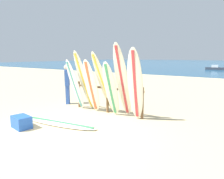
{
  "coord_description": "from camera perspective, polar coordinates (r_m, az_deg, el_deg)",
  "views": [
    {
      "loc": [
        3.95,
        -3.26,
        2.09
      ],
      "look_at": [
        -0.3,
        3.09,
        0.82
      ],
      "focal_mm": 32.79,
      "sensor_mm": 36.0,
      "label": 1
    }
  ],
  "objects": [
    {
      "name": "ground_plane",
      "position": [
        5.53,
        -15.79,
        -13.16
      ],
      "size": [
        120.0,
        120.0,
        0.0
      ],
      "primitive_type": "plane",
      "color": "#D3BC8C"
    },
    {
      "name": "surfboard_rack",
      "position": [
        7.53,
        -1.27,
        -1.29
      ],
      "size": [
        2.93,
        0.09,
        1.07
      ],
      "color": "brown",
      "rests_on": "ground"
    },
    {
      "name": "surfboard_leaning_far_left",
      "position": [
        7.98,
        -10.28,
        1.29
      ],
      "size": [
        0.61,
        0.82,
        1.97
      ],
      "color": "white",
      "rests_on": "ground"
    },
    {
      "name": "surfboard_leaning_left",
      "position": [
        7.74,
        -7.75,
        2.3
      ],
      "size": [
        0.6,
        0.97,
        2.29
      ],
      "color": "silver",
      "rests_on": "ground"
    },
    {
      "name": "surfboard_leaning_center_left",
      "position": [
        7.49,
        -5.79,
        0.9
      ],
      "size": [
        0.55,
        0.67,
        1.98
      ],
      "color": "white",
      "rests_on": "ground"
    },
    {
      "name": "surfboard_leaning_center",
      "position": [
        7.22,
        -2.34,
        1.71
      ],
      "size": [
        0.67,
        1.15,
        2.25
      ],
      "color": "beige",
      "rests_on": "ground"
    },
    {
      "name": "surfboard_leaning_center_right",
      "position": [
        6.93,
        -0.31,
        0.04
      ],
      "size": [
        0.51,
        0.75,
        1.93
      ],
      "color": "silver",
      "rests_on": "ground"
    },
    {
      "name": "surfboard_leaning_right",
      "position": [
        6.75,
        2.93,
        2.31
      ],
      "size": [
        0.49,
        0.97,
        2.52
      ],
      "color": "silver",
      "rests_on": "ground"
    },
    {
      "name": "surfboard_leaning_far_right",
      "position": [
        6.48,
        6.52,
        1.26
      ],
      "size": [
        0.57,
        0.66,
        2.36
      ],
      "color": "silver",
      "rests_on": "ground"
    },
    {
      "name": "surfboard_lying_on_sand",
      "position": [
        6.58,
        -14.15,
        -9.1
      ],
      "size": [
        2.61,
        0.91,
        0.08
      ],
      "color": "silver",
      "rests_on": "ground"
    },
    {
      "name": "beachgoer_standing",
      "position": [
        9.04,
        -12.37,
        1.92
      ],
      "size": [
        0.3,
        0.33,
        1.72
      ],
      "color": "#3359B2",
      "rests_on": "ground"
    },
    {
      "name": "small_boat_offshore",
      "position": [
        34.37,
        26.71,
        5.36
      ],
      "size": [
        2.59,
        1.09,
        0.71
      ],
      "color": "#333842",
      "rests_on": "ocean_water"
    },
    {
      "name": "cooler_box",
      "position": [
        6.59,
        -23.93,
        -8.27
      ],
      "size": [
        0.66,
        0.49,
        0.36
      ],
      "primitive_type": "cube",
      "rotation": [
        0.0,
        0.0,
        -0.16
      ],
      "color": "blue",
      "rests_on": "ground"
    }
  ]
}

